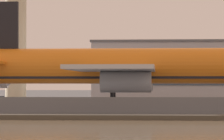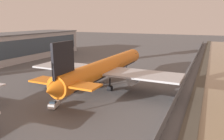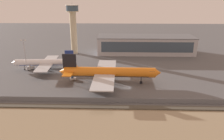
% 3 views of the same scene
% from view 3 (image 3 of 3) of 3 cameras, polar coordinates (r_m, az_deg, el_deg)
% --- Properties ---
extents(ground_plane, '(500.00, 500.00, 0.00)m').
position_cam_3_polar(ground_plane, '(110.07, 4.25, -4.63)').
color(ground_plane, '#565659').
extents(shoreline_seawall, '(320.00, 3.00, 0.50)m').
position_cam_3_polar(shoreline_seawall, '(91.60, 4.76, -9.69)').
color(shoreline_seawall, '#474238').
rests_on(shoreline_seawall, ground).
extents(perimeter_fence, '(280.00, 0.10, 2.22)m').
position_cam_3_polar(perimeter_fence, '(95.16, 4.64, -7.93)').
color(perimeter_fence, slate).
rests_on(perimeter_fence, ground).
extents(cargo_jet_orange, '(53.11, 45.18, 15.76)m').
position_cam_3_polar(cargo_jet_orange, '(113.01, -1.02, -0.64)').
color(cargo_jet_orange, orange).
rests_on(cargo_jet_orange, ground).
extents(passenger_jet_white, '(39.90, 34.05, 12.25)m').
position_cam_3_polar(passenger_jet_white, '(139.86, -17.02, 1.87)').
color(passenger_jet_white, white).
rests_on(passenger_jet_white, ground).
extents(baggage_tug, '(3.51, 2.38, 1.80)m').
position_cam_3_polar(baggage_tug, '(120.97, -10.18, -2.22)').
color(baggage_tug, white).
rests_on(baggage_tug, ground).
extents(ops_van, '(5.13, 5.19, 2.48)m').
position_cam_3_polar(ops_van, '(144.49, -20.70, 0.59)').
color(ops_van, white).
rests_on(ops_van, ground).
extents(control_tower, '(9.94, 9.94, 39.27)m').
position_cam_3_polar(control_tower, '(171.79, -10.12, 11.55)').
color(control_tower, '#C6B793').
rests_on(control_tower, ground).
extents(terminal_building, '(74.58, 21.93, 13.50)m').
position_cam_3_polar(terminal_building, '(174.68, 8.73, 6.58)').
color(terminal_building, '#B2B2B7').
rests_on(terminal_building, ground).
extents(apron_light_mast_apron_west, '(3.20, 0.40, 19.52)m').
position_cam_3_polar(apron_light_mast_apron_west, '(139.82, -21.80, 4.03)').
color(apron_light_mast_apron_west, '#A8A8AD').
rests_on(apron_light_mast_apron_west, ground).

